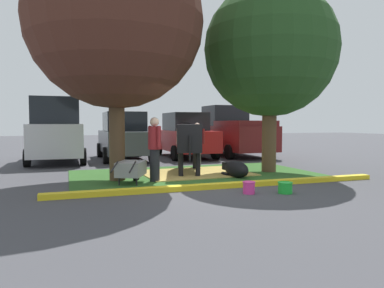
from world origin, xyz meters
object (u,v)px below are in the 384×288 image
at_px(person_visitor_near, 197,144).
at_px(bucket_pink, 249,187).
at_px(hatchback_white, 124,136).
at_px(sedan_red, 185,136).
at_px(shade_tree_right, 270,51).
at_px(cow_holstein, 188,138).
at_px(person_handler, 155,147).
at_px(suv_dark_grey, 56,130).
at_px(wheelbarrow, 131,169).
at_px(calf_lying, 236,169).
at_px(pickup_truck_maroon, 232,132).
at_px(bucket_green, 285,187).
at_px(shade_tree_left, 116,21).

height_order(person_visitor_near, bucket_pink, person_visitor_near).
relative_size(hatchback_white, sedan_red, 1.00).
distance_m(shade_tree_right, cow_holstein, 3.73).
distance_m(person_handler, bucket_pink, 2.84).
relative_size(cow_holstein, sedan_red, 0.70).
bearing_deg(suv_dark_grey, person_visitor_near, -38.10).
distance_m(wheelbarrow, bucket_pink, 3.08).
distance_m(wheelbarrow, sedan_red, 7.38).
xyz_separation_m(calf_lying, suv_dark_grey, (-4.95, 6.09, 1.03)).
height_order(hatchback_white, pickup_truck_maroon, pickup_truck_maroon).
bearing_deg(shade_tree_right, person_visitor_near, 135.45).
bearing_deg(hatchback_white, shade_tree_right, -55.78).
bearing_deg(cow_holstein, hatchback_white, 104.73).
bearing_deg(bucket_pink, shade_tree_right, 52.08).
bearing_deg(person_visitor_near, calf_lying, -83.16).
distance_m(bucket_pink, bucket_green, 0.81).
xyz_separation_m(shade_tree_left, cow_holstein, (2.30, 0.85, -3.14)).
relative_size(person_handler, person_visitor_near, 1.09).
distance_m(cow_holstein, pickup_truck_maroon, 6.56).
bearing_deg(calf_lying, cow_holstein, 126.04).
relative_size(cow_holstein, person_visitor_near, 1.96).
relative_size(person_visitor_near, wheelbarrow, 1.00).
distance_m(shade_tree_left, suv_dark_grey, 6.55).
height_order(hatchback_white, sedan_red, same).
relative_size(person_handler, wheelbarrow, 1.09).
distance_m(shade_tree_left, wheelbarrow, 3.92).
bearing_deg(person_handler, sedan_red, 65.26).
distance_m(shade_tree_right, pickup_truck_maroon, 6.64).
height_order(bucket_pink, hatchback_white, hatchback_white).
height_order(suv_dark_grey, sedan_red, suv_dark_grey).
height_order(cow_holstein, sedan_red, sedan_red).
height_order(person_handler, pickup_truck_maroon, pickup_truck_maroon).
distance_m(cow_holstein, person_handler, 1.98).
bearing_deg(wheelbarrow, hatchback_white, 83.12).
bearing_deg(bucket_green, bucket_pink, 163.23).
relative_size(calf_lying, wheelbarrow, 0.84).
relative_size(shade_tree_right, pickup_truck_maroon, 1.09).
distance_m(shade_tree_right, sedan_red, 6.36).
bearing_deg(calf_lying, pickup_truck_maroon, 65.34).
xyz_separation_m(shade_tree_left, suv_dark_grey, (-1.67, 5.59, -2.98)).
relative_size(person_visitor_near, bucket_green, 4.68).
relative_size(shade_tree_right, wheelbarrow, 3.77).
distance_m(wheelbarrow, suv_dark_grey, 6.58).
distance_m(cow_holstein, calf_lying, 1.88).
height_order(shade_tree_right, calf_lying, shade_tree_right).
height_order(bucket_green, pickup_truck_maroon, pickup_truck_maroon).
bearing_deg(hatchback_white, calf_lying, -69.98).
bearing_deg(bucket_green, hatchback_white, 104.51).
bearing_deg(person_handler, hatchback_white, 88.82).
xyz_separation_m(suv_dark_grey, pickup_truck_maroon, (7.96, 0.47, -0.16)).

